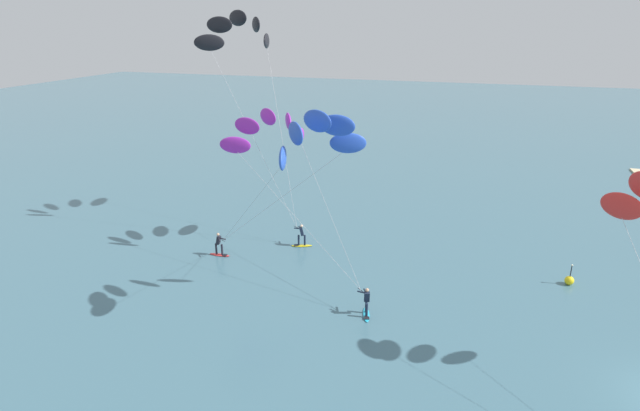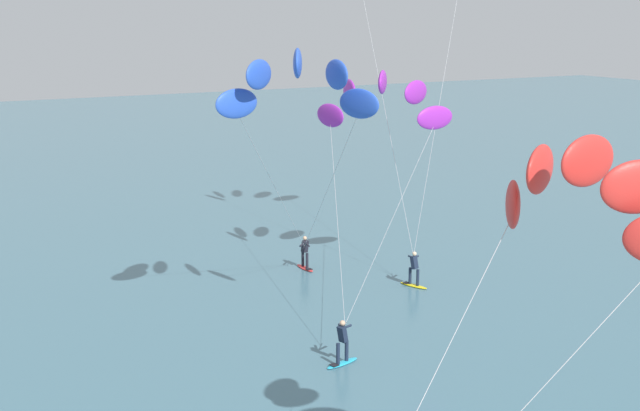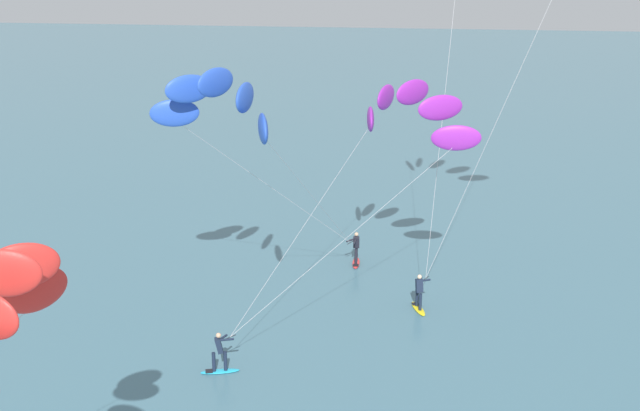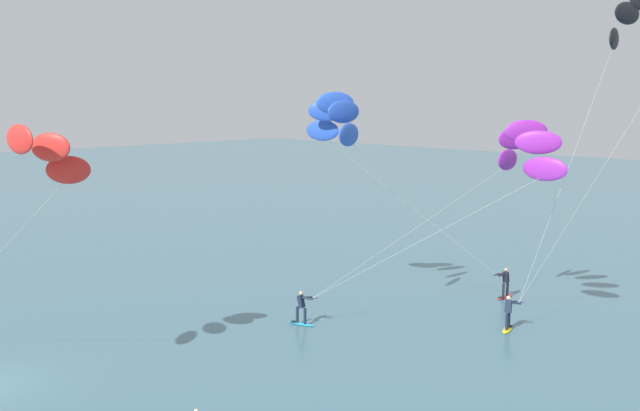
{
  "view_description": "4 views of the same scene",
  "coord_description": "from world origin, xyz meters",
  "px_view_note": "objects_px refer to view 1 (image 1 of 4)",
  "views": [
    {
      "loc": [
        -20.91,
        9.42,
        15.29
      ],
      "look_at": [
        3.22,
        16.91,
        6.04
      ],
      "focal_mm": 28.31,
      "sensor_mm": 36.0,
      "label": 1
    },
    {
      "loc": [
        -12.1,
        -11.64,
        12.52
      ],
      "look_at": [
        2.29,
        14.78,
        5.85
      ],
      "focal_mm": 49.09,
      "sensor_mm": 36.0,
      "label": 2
    },
    {
      "loc": [
        9.92,
        -14.32,
        16.67
      ],
      "look_at": [
        6.35,
        17.38,
        5.8
      ],
      "focal_mm": 48.12,
      "sensor_mm": 36.0,
      "label": 3
    },
    {
      "loc": [
        28.18,
        -9.74,
        11.05
      ],
      "look_at": [
        5.21,
        13.07,
        6.24
      ],
      "focal_mm": 41.47,
      "sensor_mm": 36.0,
      "label": 4
    }
  ],
  "objects_px": {
    "kitesurfer_far_out": "(241,37)",
    "kitesurfer_downwind": "(312,142)",
    "marker_buoy": "(569,280)",
    "kitesurfer_mid_water": "(271,134)"
  },
  "relations": [
    {
      "from": "kitesurfer_mid_water",
      "to": "kitesurfer_downwind",
      "type": "xyz_separation_m",
      "value": [
        -6.91,
        -5.13,
        1.33
      ]
    },
    {
      "from": "kitesurfer_mid_water",
      "to": "marker_buoy",
      "type": "height_order",
      "value": "kitesurfer_mid_water"
    },
    {
      "from": "kitesurfer_mid_water",
      "to": "kitesurfer_downwind",
      "type": "distance_m",
      "value": 8.71
    },
    {
      "from": "kitesurfer_downwind",
      "to": "marker_buoy",
      "type": "bearing_deg",
      "value": -62.87
    },
    {
      "from": "kitesurfer_far_out",
      "to": "kitesurfer_downwind",
      "type": "xyz_separation_m",
      "value": [
        -11.01,
        -8.96,
        -4.59
      ]
    },
    {
      "from": "kitesurfer_far_out",
      "to": "kitesurfer_downwind",
      "type": "relative_size",
      "value": 1.4
    },
    {
      "from": "kitesurfer_downwind",
      "to": "kitesurfer_mid_water",
      "type": "bearing_deg",
      "value": 36.56
    },
    {
      "from": "kitesurfer_mid_water",
      "to": "marker_buoy",
      "type": "distance_m",
      "value": 20.95
    },
    {
      "from": "kitesurfer_downwind",
      "to": "marker_buoy",
      "type": "relative_size",
      "value": 8.31
    },
    {
      "from": "kitesurfer_far_out",
      "to": "marker_buoy",
      "type": "bearing_deg",
      "value": -99.11
    }
  ]
}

